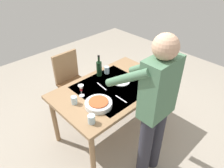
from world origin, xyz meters
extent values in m
plane|color=#9E9384|center=(0.00, 0.00, 0.00)|extent=(6.00, 6.00, 0.00)
cube|color=#93704C|center=(0.00, 0.00, 0.74)|extent=(1.44, 0.90, 0.04)
cube|color=beige|center=(0.00, 0.00, 0.75)|extent=(0.79, 0.77, 0.00)
cylinder|color=#93704C|center=(-0.65, -0.38, 0.36)|extent=(0.06, 0.06, 0.72)
cylinder|color=#93704C|center=(0.65, -0.38, 0.36)|extent=(0.06, 0.06, 0.72)
cylinder|color=#93704C|center=(-0.65, 0.38, 0.36)|extent=(0.06, 0.06, 0.72)
cylinder|color=#93704C|center=(0.65, 0.38, 0.36)|extent=(0.06, 0.06, 0.72)
cube|color=brown|center=(0.07, -0.75, 0.45)|extent=(0.40, 0.40, 0.04)
cube|color=#93704C|center=(0.07, -0.93, 0.70)|extent=(0.40, 0.04, 0.45)
cylinder|color=#93704C|center=(-0.10, -0.92, 0.23)|extent=(0.04, 0.04, 0.43)
cylinder|color=#93704C|center=(0.24, -0.92, 0.23)|extent=(0.04, 0.04, 0.43)
cylinder|color=#93704C|center=(-0.10, -0.58, 0.23)|extent=(0.04, 0.04, 0.43)
cylinder|color=#93704C|center=(0.24, -0.58, 0.23)|extent=(0.04, 0.04, 0.43)
cylinder|color=#2D2D38|center=(0.22, 0.73, 0.44)|extent=(0.14, 0.14, 0.88)
cylinder|color=#2D2D38|center=(0.02, 0.73, 0.44)|extent=(0.14, 0.14, 0.88)
cube|color=#4C7556|center=(0.12, 0.73, 1.18)|extent=(0.36, 0.20, 0.60)
sphere|color=tan|center=(0.12, 0.73, 1.58)|extent=(0.22, 0.22, 0.22)
cylinder|color=#4C7556|center=(0.29, 0.49, 1.25)|extent=(0.08, 0.52, 0.40)
cylinder|color=#4C7556|center=(-0.05, 0.49, 1.25)|extent=(0.08, 0.52, 0.40)
cylinder|color=black|center=(-0.07, -0.32, 0.86)|extent=(0.07, 0.07, 0.20)
cylinder|color=black|center=(-0.07, -0.32, 1.00)|extent=(0.03, 0.03, 0.08)
cylinder|color=black|center=(-0.07, -0.32, 1.04)|extent=(0.03, 0.03, 0.02)
cylinder|color=white|center=(-0.57, 0.26, 0.76)|extent=(0.06, 0.06, 0.01)
cylinder|color=white|center=(-0.57, 0.26, 0.80)|extent=(0.01, 0.01, 0.07)
cone|color=white|center=(-0.57, 0.26, 0.87)|extent=(0.07, 0.07, 0.07)
cylinder|color=maroon|center=(-0.57, 0.26, 0.85)|extent=(0.03, 0.03, 0.03)
cylinder|color=white|center=(0.37, -0.12, 0.76)|extent=(0.06, 0.06, 0.01)
cylinder|color=white|center=(0.37, -0.12, 0.80)|extent=(0.01, 0.01, 0.07)
cone|color=white|center=(0.37, -0.12, 0.87)|extent=(0.07, 0.07, 0.07)
cylinder|color=maroon|center=(0.37, -0.12, 0.85)|extent=(0.03, 0.03, 0.03)
cylinder|color=silver|center=(0.52, -0.07, 0.80)|extent=(0.07, 0.07, 0.09)
cylinder|color=silver|center=(-0.18, -0.29, 0.81)|extent=(0.07, 0.07, 0.10)
cylinder|color=silver|center=(0.57, 0.30, 0.80)|extent=(0.08, 0.08, 0.09)
cylinder|color=silver|center=(0.35, 0.15, 0.78)|extent=(0.30, 0.30, 0.05)
cylinder|color=#C6562D|center=(0.35, 0.15, 0.81)|extent=(0.22, 0.22, 0.03)
cylinder|color=silver|center=(-0.44, 0.05, 0.78)|extent=(0.18, 0.18, 0.05)
cylinder|color=#4C843D|center=(-0.44, 0.05, 0.81)|extent=(0.13, 0.13, 0.03)
cylinder|color=silver|center=(-0.17, -0.01, 0.76)|extent=(0.23, 0.23, 0.01)
cube|color=silver|center=(0.08, -0.10, 0.76)|extent=(0.04, 0.20, 0.00)
cube|color=silver|center=(0.09, 0.24, 0.76)|extent=(0.02, 0.18, 0.00)
camera|label=1|loc=(1.47, 1.54, 2.27)|focal=33.83mm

